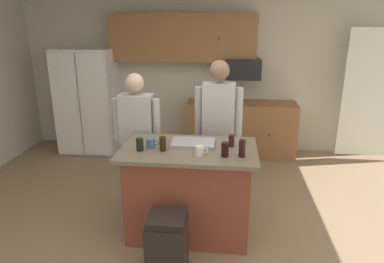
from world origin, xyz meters
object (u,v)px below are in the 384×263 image
at_px(glass_short_whisky, 231,141).
at_px(trash_bin, 167,246).
at_px(mug_blue_stoneware, 200,151).
at_px(mug_ceramic_white, 151,143).
at_px(glass_dark_ale, 163,144).
at_px(tumbler_amber, 140,144).
at_px(person_elder_center, 218,122).
at_px(refrigerator, 89,101).
at_px(serving_tray, 193,143).
at_px(microwave_over_range, 243,69).
at_px(person_guest_right, 137,132).
at_px(glass_stout_tall, 225,149).
at_px(kitchen_island, 189,190).
at_px(glass_pilsner, 242,148).

height_order(glass_short_whisky, trash_bin, glass_short_whisky).
bearing_deg(mug_blue_stoneware, mug_ceramic_white, 162.75).
relative_size(glass_dark_ale, mug_blue_stoneware, 1.14).
bearing_deg(tumbler_amber, person_elder_center, 49.79).
relative_size(person_elder_center, trash_bin, 2.90).
xyz_separation_m(refrigerator, serving_tray, (2.05, -2.23, 0.11)).
height_order(microwave_over_range, person_guest_right, person_guest_right).
bearing_deg(mug_blue_stoneware, person_elder_center, 81.53).
distance_m(refrigerator, glass_short_whisky, 3.30).
height_order(mug_ceramic_white, tumbler_amber, tumbler_amber).
relative_size(tumbler_amber, glass_stout_tall, 0.94).
bearing_deg(glass_dark_ale, glass_stout_tall, -7.97).
relative_size(person_elder_center, serving_tray, 4.03).
xyz_separation_m(microwave_over_range, mug_blue_stoneware, (-0.46, -2.62, -0.43)).
relative_size(kitchen_island, person_elder_center, 0.78).
bearing_deg(person_guest_right, trash_bin, -25.63).
bearing_deg(person_elder_center, kitchen_island, 0.00).
bearing_deg(microwave_over_range, mug_blue_stoneware, -100.00).
bearing_deg(glass_short_whisky, person_elder_center, 103.87).
xyz_separation_m(person_elder_center, glass_short_whisky, (0.16, -0.65, 0.00)).
bearing_deg(trash_bin, glass_pilsner, 39.52).
distance_m(glass_short_whisky, trash_bin, 1.20).
distance_m(person_guest_right, glass_pilsner, 1.43).
distance_m(microwave_over_range, glass_short_whisky, 2.39).
height_order(mug_ceramic_white, trash_bin, mug_ceramic_white).
distance_m(microwave_over_range, kitchen_island, 2.68).
bearing_deg(person_guest_right, kitchen_island, 0.00).
bearing_deg(glass_short_whisky, glass_pilsner, -69.51).
distance_m(glass_stout_tall, trash_bin, 1.02).
bearing_deg(person_guest_right, mug_ceramic_white, -23.11).
bearing_deg(tumbler_amber, trash_bin, -57.59).
height_order(microwave_over_range, tumbler_amber, microwave_over_range).
bearing_deg(person_guest_right, microwave_over_range, 95.27).
distance_m(serving_tray, trash_bin, 1.05).
distance_m(glass_dark_ale, serving_tray, 0.34).
height_order(refrigerator, glass_pilsner, refrigerator).
height_order(person_elder_center, glass_short_whisky, person_elder_center).
xyz_separation_m(microwave_over_range, glass_stout_tall, (-0.22, -2.62, -0.41)).
height_order(refrigerator, glass_dark_ale, refrigerator).
bearing_deg(person_elder_center, glass_stout_tall, 25.93).
bearing_deg(mug_ceramic_white, person_guest_right, 117.09).
relative_size(glass_pilsner, mug_blue_stoneware, 1.33).
relative_size(glass_short_whisky, serving_tray, 0.29).
bearing_deg(person_elder_center, microwave_over_range, -171.08).
bearing_deg(microwave_over_range, kitchen_island, -103.64).
height_order(kitchen_island, glass_dark_ale, glass_dark_ale).
bearing_deg(glass_stout_tall, person_guest_right, 144.24).
xyz_separation_m(mug_blue_stoneware, trash_bin, (-0.24, -0.51, -0.72)).
relative_size(person_elder_center, glass_short_whisky, 14.12).
bearing_deg(serving_tray, glass_stout_tall, -39.20).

